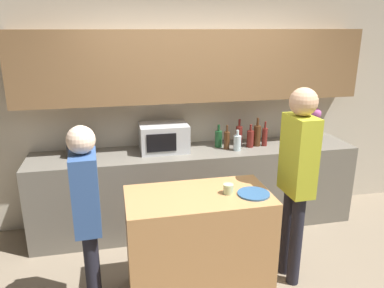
{
  "coord_description": "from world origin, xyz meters",
  "views": [
    {
      "loc": [
        -0.87,
        -2.44,
        2.23
      ],
      "look_at": [
        -0.25,
        0.49,
        1.28
      ],
      "focal_mm": 35.0,
      "sensor_mm": 36.0,
      "label": 1
    }
  ],
  "objects_px": {
    "bottle_1": "(227,140)",
    "person_center": "(87,209)",
    "bottle_0": "(218,138)",
    "bottle_3": "(239,135)",
    "person_left": "(297,170)",
    "potted_plant": "(315,124)",
    "plate_on_island": "(254,194)",
    "cup_0": "(228,189)",
    "microwave": "(164,137)",
    "toaster": "(80,148)",
    "bottle_6": "(265,137)",
    "bottle_5": "(257,135)",
    "bottle_2": "(237,143)",
    "bottle_4": "(250,138)"
  },
  "relations": [
    {
      "from": "person_center",
      "to": "bottle_4",
      "type": "bearing_deg",
      "value": 121.67
    },
    {
      "from": "cup_0",
      "to": "person_left",
      "type": "relative_size",
      "value": 0.05
    },
    {
      "from": "bottle_1",
      "to": "bottle_5",
      "type": "bearing_deg",
      "value": 7.08
    },
    {
      "from": "bottle_6",
      "to": "person_center",
      "type": "height_order",
      "value": "person_center"
    },
    {
      "from": "bottle_0",
      "to": "bottle_3",
      "type": "relative_size",
      "value": 0.85
    },
    {
      "from": "bottle_6",
      "to": "person_center",
      "type": "bearing_deg",
      "value": -148.02
    },
    {
      "from": "potted_plant",
      "to": "bottle_2",
      "type": "bearing_deg",
      "value": -170.75
    },
    {
      "from": "microwave",
      "to": "bottle_0",
      "type": "relative_size",
      "value": 2.02
    },
    {
      "from": "person_center",
      "to": "bottle_1",
      "type": "bearing_deg",
      "value": 126.1
    },
    {
      "from": "potted_plant",
      "to": "bottle_5",
      "type": "distance_m",
      "value": 0.75
    },
    {
      "from": "potted_plant",
      "to": "bottle_6",
      "type": "xyz_separation_m",
      "value": [
        -0.65,
        -0.07,
        -0.09
      ]
    },
    {
      "from": "bottle_0",
      "to": "bottle_2",
      "type": "relative_size",
      "value": 1.11
    },
    {
      "from": "bottle_3",
      "to": "cup_0",
      "type": "xyz_separation_m",
      "value": [
        -0.52,
        -1.27,
        -0.06
      ]
    },
    {
      "from": "bottle_0",
      "to": "bottle_4",
      "type": "bearing_deg",
      "value": -12.84
    },
    {
      "from": "bottle_1",
      "to": "bottle_4",
      "type": "relative_size",
      "value": 1.05
    },
    {
      "from": "bottle_1",
      "to": "person_center",
      "type": "xyz_separation_m",
      "value": [
        -1.45,
        -1.16,
        -0.1
      ]
    },
    {
      "from": "toaster",
      "to": "bottle_4",
      "type": "distance_m",
      "value": 1.86
    },
    {
      "from": "bottle_4",
      "to": "person_center",
      "type": "relative_size",
      "value": 0.17
    },
    {
      "from": "toaster",
      "to": "person_center",
      "type": "height_order",
      "value": "person_center"
    },
    {
      "from": "bottle_6",
      "to": "bottle_5",
      "type": "bearing_deg",
      "value": 169.66
    },
    {
      "from": "microwave",
      "to": "person_left",
      "type": "xyz_separation_m",
      "value": [
        0.97,
        -1.19,
        -0.01
      ]
    },
    {
      "from": "bottle_1",
      "to": "cup_0",
      "type": "height_order",
      "value": "bottle_1"
    },
    {
      "from": "bottle_1",
      "to": "person_center",
      "type": "distance_m",
      "value": 1.86
    },
    {
      "from": "bottle_2",
      "to": "bottle_6",
      "type": "bearing_deg",
      "value": 15.09
    },
    {
      "from": "toaster",
      "to": "bottle_0",
      "type": "bearing_deg",
      "value": 0.02
    },
    {
      "from": "bottle_0",
      "to": "person_left",
      "type": "height_order",
      "value": "person_left"
    },
    {
      "from": "microwave",
      "to": "bottle_6",
      "type": "height_order",
      "value": "microwave"
    },
    {
      "from": "potted_plant",
      "to": "bottle_3",
      "type": "relative_size",
      "value": 1.3
    },
    {
      "from": "bottle_1",
      "to": "bottle_3",
      "type": "relative_size",
      "value": 0.91
    },
    {
      "from": "bottle_0",
      "to": "cup_0",
      "type": "xyz_separation_m",
      "value": [
        -0.28,
        -1.25,
        -0.04
      ]
    },
    {
      "from": "bottle_1",
      "to": "toaster",
      "type": "bearing_deg",
      "value": 176.4
    },
    {
      "from": "bottle_0",
      "to": "plate_on_island",
      "type": "relative_size",
      "value": 0.99
    },
    {
      "from": "microwave",
      "to": "bottle_6",
      "type": "xyz_separation_m",
      "value": [
        1.15,
        -0.07,
        -0.04
      ]
    },
    {
      "from": "bottle_1",
      "to": "person_left",
      "type": "bearing_deg",
      "value": -75.35
    },
    {
      "from": "person_left",
      "to": "bottle_1",
      "type": "bearing_deg",
      "value": 12.88
    },
    {
      "from": "bottle_0",
      "to": "bottle_5",
      "type": "height_order",
      "value": "bottle_5"
    },
    {
      "from": "bottle_2",
      "to": "cup_0",
      "type": "distance_m",
      "value": 1.17
    },
    {
      "from": "bottle_1",
      "to": "bottle_6",
      "type": "distance_m",
      "value": 0.46
    },
    {
      "from": "bottle_4",
      "to": "cup_0",
      "type": "xyz_separation_m",
      "value": [
        -0.63,
        -1.17,
        -0.04
      ]
    },
    {
      "from": "bottle_3",
      "to": "person_center",
      "type": "bearing_deg",
      "value": -141.89
    },
    {
      "from": "microwave",
      "to": "toaster",
      "type": "relative_size",
      "value": 2.0
    },
    {
      "from": "microwave",
      "to": "person_center",
      "type": "xyz_separation_m",
      "value": [
        -0.76,
        -1.26,
        -0.15
      ]
    },
    {
      "from": "potted_plant",
      "to": "plate_on_island",
      "type": "relative_size",
      "value": 1.52
    },
    {
      "from": "toaster",
      "to": "microwave",
      "type": "bearing_deg",
      "value": -0.1
    },
    {
      "from": "bottle_6",
      "to": "person_left",
      "type": "distance_m",
      "value": 1.14
    },
    {
      "from": "microwave",
      "to": "bottle_0",
      "type": "bearing_deg",
      "value": 0.2
    },
    {
      "from": "bottle_0",
      "to": "person_left",
      "type": "relative_size",
      "value": 0.15
    },
    {
      "from": "bottle_5",
      "to": "person_center",
      "type": "xyz_separation_m",
      "value": [
        -1.82,
        -1.21,
        -0.12
      ]
    },
    {
      "from": "microwave",
      "to": "bottle_1",
      "type": "relative_size",
      "value": 1.88
    },
    {
      "from": "potted_plant",
      "to": "microwave",
      "type": "bearing_deg",
      "value": -179.95
    }
  ]
}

